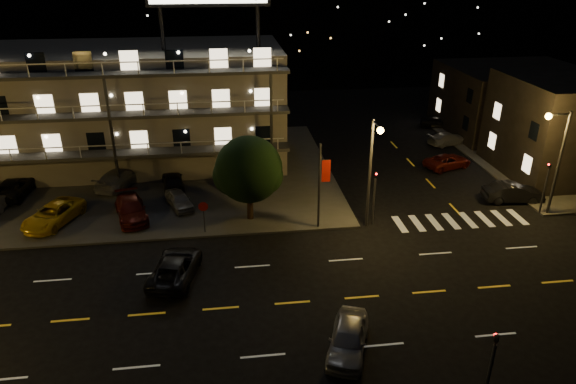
{
  "coord_description": "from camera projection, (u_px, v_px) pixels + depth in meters",
  "views": [
    {
      "loc": [
        -1.25,
        -23.33,
        17.68
      ],
      "look_at": [
        2.78,
        8.0,
        3.16
      ],
      "focal_mm": 32.0,
      "sensor_mm": 36.0,
      "label": 1
    }
  ],
  "objects": [
    {
      "name": "ground",
      "position": [
        257.0,
        306.0,
        28.56
      ],
      "size": [
        140.0,
        140.0,
        0.0
      ],
      "primitive_type": "plane",
      "color": "black",
      "rests_on": "ground"
    },
    {
      "name": "curb_nw",
      "position": [
        81.0,
        177.0,
        44.93
      ],
      "size": [
        44.0,
        24.0,
        0.15
      ],
      "primitive_type": "cube",
      "color": "#363634",
      "rests_on": "ground"
    },
    {
      "name": "curb_ne",
      "position": [
        549.0,
        155.0,
        50.02
      ],
      "size": [
        16.0,
        24.0,
        0.15
      ],
      "primitive_type": "cube",
      "color": "#363634",
      "rests_on": "ground"
    },
    {
      "name": "motel",
      "position": [
        127.0,
        106.0,
        46.69
      ],
      "size": [
        28.0,
        13.8,
        18.1
      ],
      "color": "gray",
      "rests_on": "ground"
    },
    {
      "name": "side_bldg_back",
      "position": [
        512.0,
        100.0,
        55.8
      ],
      "size": [
        14.06,
        12.0,
        7.0
      ],
      "color": "black",
      "rests_on": "ground"
    },
    {
      "name": "streetlight_nc",
      "position": [
        372.0,
        164.0,
        34.62
      ],
      "size": [
        0.44,
        1.92,
        8.0
      ],
      "color": "#2D2D30",
      "rests_on": "ground"
    },
    {
      "name": "streetlight_ne",
      "position": [
        557.0,
        153.0,
        36.53
      ],
      "size": [
        1.92,
        0.44,
        8.0
      ],
      "color": "#2D2D30",
      "rests_on": "ground"
    },
    {
      "name": "signal_nw",
      "position": [
        374.0,
        192.0,
        36.18
      ],
      "size": [
        0.2,
        0.27,
        4.6
      ],
      "color": "#2D2D30",
      "rests_on": "ground"
    },
    {
      "name": "signal_sw",
      "position": [
        491.0,
        365.0,
        20.87
      ],
      "size": [
        0.2,
        0.27,
        4.6
      ],
      "color": "#2D2D30",
      "rests_on": "ground"
    },
    {
      "name": "signal_ne",
      "position": [
        546.0,
        183.0,
        37.69
      ],
      "size": [
        0.27,
        0.2,
        4.6
      ],
      "color": "#2D2D30",
      "rests_on": "ground"
    },
    {
      "name": "banner_north",
      "position": [
        320.0,
        184.0,
        35.28
      ],
      "size": [
        0.83,
        0.16,
        6.4
      ],
      "color": "#2D2D30",
      "rests_on": "ground"
    },
    {
      "name": "stop_sign",
      "position": [
        204.0,
        212.0,
        35.22
      ],
      "size": [
        0.91,
        0.11,
        2.61
      ],
      "color": "#2D2D30",
      "rests_on": "ground"
    },
    {
      "name": "tree",
      "position": [
        248.0,
        171.0,
        36.24
      ],
      "size": [
        4.98,
        4.8,
        6.28
      ],
      "color": "black",
      "rests_on": "curb_nw"
    },
    {
      "name": "lot_car_2",
      "position": [
        53.0,
        214.0,
        36.78
      ],
      "size": [
        4.09,
        5.61,
        1.42
      ],
      "primitive_type": "imported",
      "rotation": [
        0.0,
        0.0,
        -0.38
      ],
      "color": "yellow",
      "rests_on": "curb_nw"
    },
    {
      "name": "lot_car_3",
      "position": [
        131.0,
        209.0,
        37.53
      ],
      "size": [
        3.25,
        5.28,
        1.43
      ],
      "primitive_type": "imported",
      "rotation": [
        0.0,
        0.0,
        0.27
      ],
      "color": "#59140C",
      "rests_on": "curb_nw"
    },
    {
      "name": "lot_car_4",
      "position": [
        179.0,
        200.0,
        39.23
      ],
      "size": [
        2.66,
        3.86,
        1.22
      ],
      "primitive_type": "imported",
      "rotation": [
        0.0,
        0.0,
        0.38
      ],
      "color": "gray",
      "rests_on": "curb_nw"
    },
    {
      "name": "lot_car_6",
      "position": [
        13.0,
        188.0,
        41.07
      ],
      "size": [
        2.56,
        5.18,
        1.41
      ],
      "primitive_type": "imported",
      "rotation": [
        0.0,
        0.0,
        3.1
      ],
      "color": "black",
      "rests_on": "curb_nw"
    },
    {
      "name": "lot_car_7",
      "position": [
        120.0,
        178.0,
        42.77
      ],
      "size": [
        3.97,
        5.63,
        1.51
      ],
      "primitive_type": "imported",
      "rotation": [
        0.0,
        0.0,
        2.74
      ],
      "color": "gray",
      "rests_on": "curb_nw"
    },
    {
      "name": "lot_car_8",
      "position": [
        173.0,
        180.0,
        42.41
      ],
      "size": [
        2.31,
        4.29,
        1.39
      ],
      "primitive_type": "imported",
      "rotation": [
        0.0,
        0.0,
        3.31
      ],
      "color": "black",
      "rests_on": "curb_nw"
    },
    {
      "name": "lot_car_9",
      "position": [
        237.0,
        179.0,
        42.8
      ],
      "size": [
        2.29,
        4.27,
        1.34
      ],
      "primitive_type": "imported",
      "rotation": [
        0.0,
        0.0,
        3.37
      ],
      "color": "#59140C",
      "rests_on": "curb_nw"
    },
    {
      "name": "side_car_0",
      "position": [
        513.0,
        193.0,
        40.41
      ],
      "size": [
        4.75,
        2.05,
        1.52
      ],
      "primitive_type": "imported",
      "rotation": [
        0.0,
        0.0,
        1.47
      ],
      "color": "black",
      "rests_on": "ground"
    },
    {
      "name": "side_car_1",
      "position": [
        448.0,
        161.0,
        46.97
      ],
      "size": [
        4.96,
        3.45,
        1.26
      ],
      "primitive_type": "imported",
      "rotation": [
        0.0,
        0.0,
        1.9
      ],
      "color": "#59140C",
      "rests_on": "ground"
    },
    {
      "name": "side_car_2",
      "position": [
        448.0,
        139.0,
        52.78
      ],
      "size": [
        4.67,
        2.89,
        1.26
      ],
      "primitive_type": "imported",
      "rotation": [
        0.0,
        0.0,
        1.85
      ],
      "color": "gray",
      "rests_on": "ground"
    },
    {
      "name": "side_car_3",
      "position": [
        437.0,
        122.0,
        58.05
      ],
      "size": [
        4.06,
        2.83,
        1.28
      ],
      "primitive_type": "imported",
      "rotation": [
        0.0,
        0.0,
        1.18
      ],
      "color": "black",
      "rests_on": "ground"
    },
    {
      "name": "road_car_east",
      "position": [
        348.0,
        338.0,
        25.02
      ],
      "size": [
        3.2,
        4.72,
        1.49
      ],
      "primitive_type": "imported",
      "rotation": [
        0.0,
        0.0,
        -0.36
      ],
      "color": "gray",
      "rests_on": "ground"
    },
    {
      "name": "road_car_west",
      "position": [
        175.0,
        267.0,
        30.78
      ],
      "size": [
        3.43,
        5.6,
        1.45
      ],
      "primitive_type": "imported",
      "rotation": [
        0.0,
        0.0,
        2.93
      ],
      "color": "black",
      "rests_on": "ground"
    }
  ]
}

